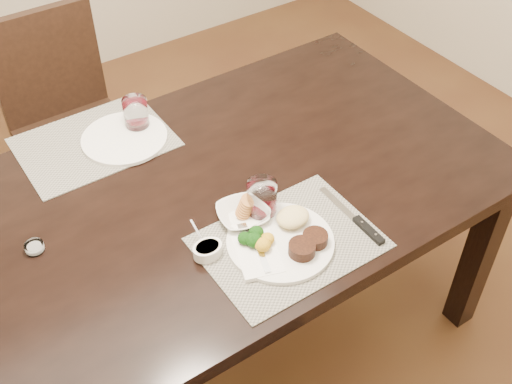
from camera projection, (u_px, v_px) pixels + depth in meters
ground_plane at (192, 354)px, 2.32m from camera, size 4.50×4.50×0.00m
dining_table at (177, 226)px, 1.86m from camera, size 2.00×1.00×0.75m
chair_far at (66, 114)px, 2.54m from camera, size 0.42×0.42×0.90m
placemat_near at (289, 242)px, 1.70m from camera, size 0.46×0.34×0.00m
placemat_far at (94, 142)px, 2.01m from camera, size 0.46×0.34×0.00m
dinner_plate at (285, 238)px, 1.69m from camera, size 0.29×0.29×0.05m
napkin_fork at (256, 249)px, 1.67m from camera, size 0.16×0.22×0.02m
steak_knife at (361, 224)px, 1.74m from camera, size 0.02×0.26×0.01m
cracker_bowl at (243, 214)px, 1.75m from camera, size 0.17×0.17×0.06m
sauce_ramekin at (208, 250)px, 1.66m from camera, size 0.08×0.12×0.06m
wine_glass_near at (262, 201)px, 1.74m from camera, size 0.08×0.08×0.11m
far_plate at (124, 138)px, 2.01m from camera, size 0.27×0.27×0.01m
wine_glass_far at (136, 115)px, 2.03m from camera, size 0.08×0.08×0.11m
salt_cellar at (35, 247)px, 1.68m from camera, size 0.05×0.05×0.02m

